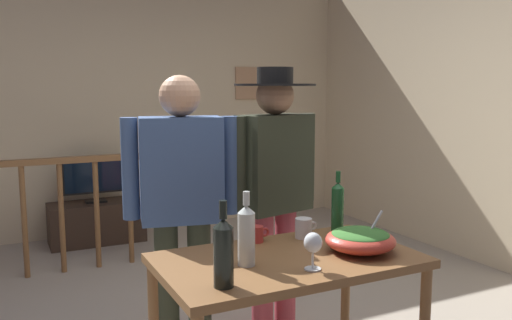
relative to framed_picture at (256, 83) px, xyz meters
name	(u,v)px	position (x,y,z in m)	size (l,w,h in m)	color
back_wall	(129,99)	(-1.46, 0.06, -0.17)	(5.00, 0.10, 2.81)	beige
side_wall_right	(456,100)	(1.04, -2.02, -0.17)	(0.10, 4.45, 2.81)	beige
framed_picture	(256,83)	(0.00, 0.00, 0.00)	(0.51, 0.03, 0.37)	tan
stair_railing	(68,202)	(-2.25, -1.05, -0.99)	(2.35, 0.10, 1.01)	brown
tv_console	(97,222)	(-1.90, -0.29, -1.37)	(0.90, 0.40, 0.40)	#38281E
flat_screen_tv	(95,175)	(-1.90, -0.32, -0.89)	(0.63, 0.12, 0.47)	black
serving_table	(288,275)	(-1.57, -3.53, -0.91)	(1.19, 0.69, 0.75)	brown
salad_bowl	(360,239)	(-1.23, -3.61, -0.76)	(0.33, 0.33, 0.19)	#CC3D2D
wine_glass	(313,244)	(-1.56, -3.73, -0.71)	(0.08, 0.08, 0.16)	silver
wine_bottle_clear	(246,234)	(-1.79, -3.55, -0.68)	(0.08, 0.08, 0.33)	silver
wine_bottle_green	(338,207)	(-1.14, -3.29, -0.68)	(0.07, 0.07, 0.33)	#1E5628
wine_bottle_dark	(223,251)	(-1.98, -3.74, -0.68)	(0.08, 0.08, 0.34)	black
mug_white	(304,228)	(-1.35, -3.30, -0.77)	(0.12, 0.09, 0.10)	white
mug_red	(257,234)	(-1.60, -3.26, -0.78)	(0.11, 0.07, 0.08)	#B7332D
person_standing_left	(182,195)	(-1.86, -2.86, -0.63)	(0.61, 0.31, 1.59)	#2D3323
person_standing_right	(275,180)	(-1.28, -2.86, -0.59)	(0.61, 0.47, 1.64)	#9E3842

